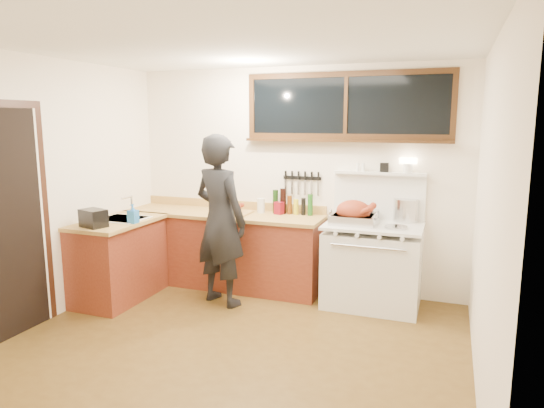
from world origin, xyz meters
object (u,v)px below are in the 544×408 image
at_px(man, 220,220).
at_px(cutting_board, 232,209).
at_px(roast_turkey, 354,214).
at_px(vintage_stove, 373,263).

bearing_deg(man, cutting_board, 101.63).
height_order(man, roast_turkey, man).
bearing_deg(cutting_board, vintage_stove, -0.52).
xyz_separation_m(vintage_stove, roast_turkey, (-0.21, -0.07, 0.54)).
bearing_deg(vintage_stove, roast_turkey, -160.78).
xyz_separation_m(cutting_board, roast_turkey, (1.47, -0.09, 0.05)).
height_order(vintage_stove, cutting_board, vintage_stove).
bearing_deg(vintage_stove, cutting_board, 179.48).
bearing_deg(cutting_board, man, -78.37).
relative_size(man, roast_turkey, 3.65).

